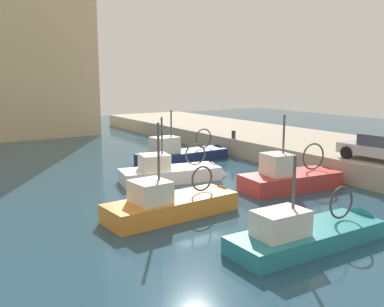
# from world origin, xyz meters

# --- Properties ---
(water_surface) EXTENTS (80.00, 80.00, 0.00)m
(water_surface) POSITION_xyz_m (0.00, 0.00, 0.00)
(water_surface) COLOR navy
(water_surface) RESTS_ON ground
(quay_wall) EXTENTS (9.00, 56.00, 1.20)m
(quay_wall) POSITION_xyz_m (11.50, 0.00, 0.60)
(quay_wall) COLOR #ADA08C
(quay_wall) RESTS_ON ground
(fishing_boat_red) EXTENTS (5.95, 2.66, 4.57)m
(fishing_boat_red) POSITION_xyz_m (4.28, -2.89, 0.14)
(fishing_boat_red) COLOR #BC3833
(fishing_boat_red) RESTS_ON ground
(fishing_boat_white) EXTENTS (6.23, 2.87, 4.26)m
(fishing_boat_white) POSITION_xyz_m (0.13, 1.71, 0.12)
(fishing_boat_white) COLOR white
(fishing_boat_white) RESTS_ON ground
(fishing_boat_teal) EXTENTS (6.47, 2.13, 3.89)m
(fishing_boat_teal) POSITION_xyz_m (-0.48, -8.36, 0.12)
(fishing_boat_teal) COLOR teal
(fishing_boat_teal) RESTS_ON ground
(fishing_boat_orange) EXTENTS (6.32, 2.21, 4.60)m
(fishing_boat_orange) POSITION_xyz_m (-2.72, -3.30, 0.12)
(fishing_boat_orange) COLOR orange
(fishing_boat_orange) RESTS_ON ground
(fishing_boat_navy) EXTENTS (7.02, 2.11, 4.20)m
(fishing_boat_navy) POSITION_xyz_m (3.43, 6.05, 0.16)
(fishing_boat_navy) COLOR navy
(fishing_boat_navy) RESTS_ON ground
(parked_car_silver) EXTENTS (2.17, 4.30, 1.37)m
(parked_car_silver) POSITION_xyz_m (8.61, -4.64, 1.90)
(parked_car_silver) COLOR #B7B7BC
(parked_car_silver) RESTS_ON quay_wall
(mooring_bollard_mid) EXTENTS (0.28, 0.28, 0.55)m
(mooring_bollard_mid) POSITION_xyz_m (7.35, 6.00, 1.48)
(mooring_bollard_mid) COLOR #2D2D33
(mooring_bollard_mid) RESTS_ON quay_wall
(waterfront_building_west_mid) EXTENTS (10.62, 7.40, 23.39)m
(waterfront_building_west_mid) POSITION_xyz_m (-1.79, 24.50, 11.72)
(waterfront_building_west_mid) COLOR #D1B284
(waterfront_building_west_mid) RESTS_ON ground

